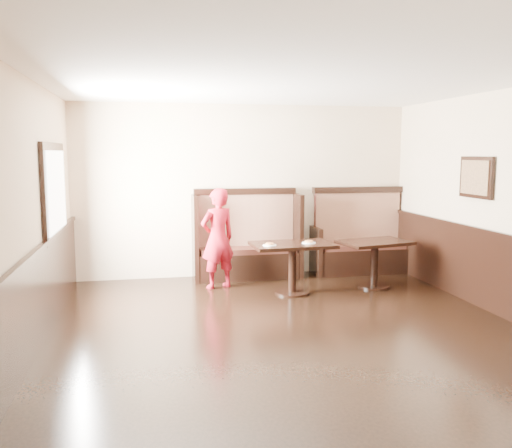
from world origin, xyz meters
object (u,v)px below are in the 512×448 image
object	(u,v)px
table_main	(292,255)
child	(218,238)
booth_neighbor	(359,244)
table_neighbor	(375,253)
booth_main	(247,245)

from	to	relation	value
table_main	child	world-z (taller)	child
booth_neighbor	table_neighbor	distance (m)	1.06
booth_neighbor	table_main	xyz separation A→B (m)	(-1.49, -1.16, 0.08)
booth_neighbor	child	xyz separation A→B (m)	(-2.50, -0.61, 0.27)
table_main	table_neighbor	distance (m)	1.32
booth_neighbor	child	world-z (taller)	child
booth_neighbor	child	distance (m)	2.59
booth_main	booth_neighbor	distance (m)	1.95
table_main	child	bearing A→B (deg)	148.80
table_neighbor	child	xyz separation A→B (m)	(-2.32, 0.43, 0.22)
table_main	child	xyz separation A→B (m)	(-1.01, 0.55, 0.19)
booth_main	child	xyz separation A→B (m)	(-0.55, -0.61, 0.23)
child	booth_main	bearing A→B (deg)	-153.75
booth_main	table_neighbor	distance (m)	2.05
table_neighbor	booth_main	bearing A→B (deg)	137.59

